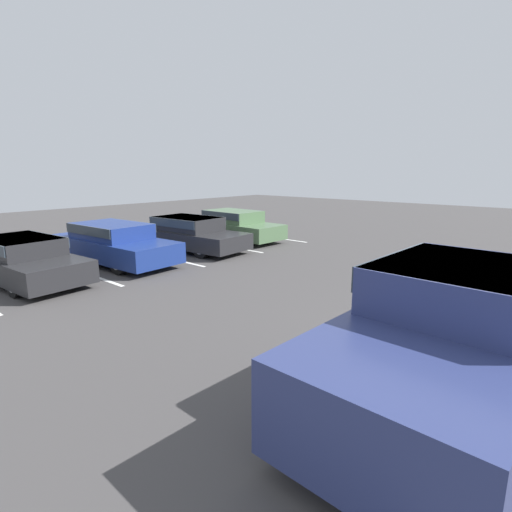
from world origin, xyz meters
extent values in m
plane|color=#423F3F|center=(0.00, 0.00, 0.00)|extent=(60.00, 60.00, 0.00)
cube|color=white|center=(-1.16, 10.21, 0.00)|extent=(0.12, 5.20, 0.01)
cube|color=white|center=(1.65, 10.21, 0.00)|extent=(0.12, 5.20, 0.01)
cube|color=white|center=(4.47, 10.21, 0.00)|extent=(0.12, 5.20, 0.01)
cube|color=white|center=(7.29, 10.21, 0.00)|extent=(0.12, 5.20, 0.01)
cube|color=navy|center=(-0.80, -0.37, 0.75)|extent=(6.23, 2.27, 1.00)
cube|color=navy|center=(-1.11, -0.36, 1.54)|extent=(2.28, 1.97, 0.58)
cube|color=#2D3842|center=(-1.11, -0.36, 1.67)|extent=(2.24, 2.03, 0.32)
cube|color=navy|center=(1.14, -0.43, 1.20)|extent=(2.35, 2.06, 0.14)
cylinder|color=black|center=(1.08, 0.43, 0.43)|extent=(0.86, 0.32, 0.85)
cylinder|color=#ADADB2|center=(1.08, 0.43, 0.43)|extent=(0.48, 0.33, 0.47)
cylinder|color=black|center=(-2.62, 0.55, 0.43)|extent=(0.86, 0.32, 0.85)
cylinder|color=#ADADB2|center=(-2.62, 0.55, 0.43)|extent=(0.48, 0.33, 0.47)
cylinder|color=black|center=(-2.68, -1.17, 0.43)|extent=(0.86, 0.32, 0.85)
cylinder|color=#ADADB2|center=(-2.68, -1.17, 0.43)|extent=(0.48, 0.33, 0.47)
cube|color=#232326|center=(-2.64, 10.07, 0.45)|extent=(2.04, 4.57, 0.58)
cube|color=#232326|center=(-2.65, 10.16, 0.97)|extent=(1.68, 2.42, 0.45)
cube|color=#2D3842|center=(-2.65, 10.16, 1.06)|extent=(1.75, 2.38, 0.27)
cylinder|color=black|center=(-1.82, 8.83, 0.30)|extent=(0.28, 0.62, 0.60)
cylinder|color=#ADADB2|center=(-1.82, 8.83, 0.30)|extent=(0.27, 0.35, 0.33)
cylinder|color=black|center=(-3.28, 8.73, 0.30)|extent=(0.28, 0.62, 0.60)
cylinder|color=#ADADB2|center=(-3.28, 8.73, 0.30)|extent=(0.27, 0.35, 0.33)
cylinder|color=black|center=(-2.01, 11.41, 0.30)|extent=(0.28, 0.62, 0.60)
cylinder|color=#ADADB2|center=(-2.01, 11.41, 0.30)|extent=(0.27, 0.35, 0.33)
cube|color=navy|center=(0.12, 10.22, 0.50)|extent=(2.07, 4.86, 0.62)
cube|color=navy|center=(0.12, 10.31, 1.04)|extent=(1.73, 2.56, 0.47)
cube|color=#2D3842|center=(0.12, 10.31, 1.14)|extent=(1.79, 2.52, 0.28)
cylinder|color=black|center=(0.98, 8.88, 0.33)|extent=(0.26, 0.68, 0.67)
cylinder|color=#ADADB2|center=(0.98, 8.88, 0.33)|extent=(0.25, 0.38, 0.37)
cylinder|color=black|center=(-0.57, 8.79, 0.33)|extent=(0.26, 0.68, 0.67)
cylinder|color=#ADADB2|center=(-0.57, 8.79, 0.33)|extent=(0.25, 0.38, 0.37)
cylinder|color=black|center=(0.81, 11.64, 0.33)|extent=(0.26, 0.68, 0.67)
cylinder|color=#ADADB2|center=(0.81, 11.64, 0.33)|extent=(0.25, 0.38, 0.37)
cylinder|color=black|center=(-0.73, 11.55, 0.33)|extent=(0.26, 0.68, 0.67)
cylinder|color=#ADADB2|center=(-0.73, 11.55, 0.33)|extent=(0.25, 0.38, 0.37)
cube|color=#232326|center=(3.08, 10.02, 0.46)|extent=(2.12, 4.72, 0.56)
cube|color=#232326|center=(3.08, 10.11, 0.99)|extent=(1.74, 2.50, 0.50)
cube|color=#2D3842|center=(3.08, 10.11, 1.09)|extent=(1.81, 2.46, 0.30)
cylinder|color=black|center=(3.95, 8.74, 0.33)|extent=(0.25, 0.67, 0.66)
cylinder|color=#ADADB2|center=(3.95, 8.74, 0.33)|extent=(0.24, 0.38, 0.36)
cylinder|color=black|center=(2.41, 8.63, 0.33)|extent=(0.25, 0.67, 0.66)
cylinder|color=#ADADB2|center=(2.41, 8.63, 0.33)|extent=(0.24, 0.38, 0.36)
cylinder|color=black|center=(3.76, 11.41, 0.33)|extent=(0.25, 0.67, 0.66)
cylinder|color=#ADADB2|center=(3.76, 11.41, 0.33)|extent=(0.24, 0.38, 0.36)
cylinder|color=black|center=(2.22, 11.29, 0.33)|extent=(0.25, 0.67, 0.66)
cylinder|color=#ADADB2|center=(2.22, 11.29, 0.33)|extent=(0.24, 0.38, 0.36)
cube|color=#4C6B47|center=(5.78, 10.30, 0.47)|extent=(1.87, 4.45, 0.59)
cube|color=#4C6B47|center=(5.78, 10.39, 1.01)|extent=(1.60, 2.33, 0.48)
cube|color=#2D3842|center=(5.78, 10.39, 1.11)|extent=(1.67, 2.29, 0.29)
cylinder|color=black|center=(6.48, 9.00, 0.32)|extent=(0.25, 0.66, 0.65)
cylinder|color=#ADADB2|center=(6.48, 9.00, 0.32)|extent=(0.25, 0.36, 0.36)
cylinder|color=black|center=(5.00, 9.04, 0.32)|extent=(0.25, 0.66, 0.65)
cylinder|color=#ADADB2|center=(5.00, 9.04, 0.32)|extent=(0.25, 0.36, 0.36)
cylinder|color=black|center=(6.55, 11.55, 0.32)|extent=(0.25, 0.66, 0.65)
cylinder|color=#ADADB2|center=(6.55, 11.55, 0.32)|extent=(0.25, 0.36, 0.36)
cylinder|color=black|center=(5.07, 11.60, 0.32)|extent=(0.25, 0.66, 0.65)
cylinder|color=#ADADB2|center=(5.07, 11.60, 0.32)|extent=(0.25, 0.36, 0.36)
camera|label=1|loc=(-6.38, -1.50, 2.96)|focal=28.00mm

